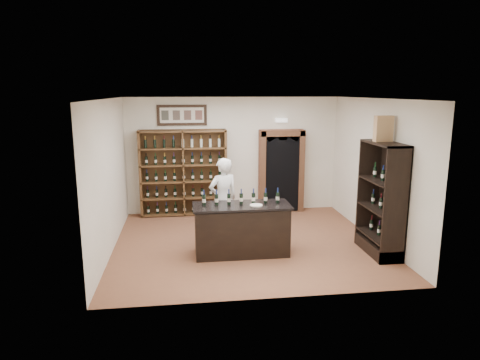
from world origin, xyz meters
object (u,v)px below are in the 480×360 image
shopkeeper (223,199)px  wine_crate (383,129)px  side_cabinet (382,216)px  tasting_counter (242,230)px  wine_shelf (184,173)px  counter_bottle_0 (204,200)px

shopkeeper → wine_crate: (2.97, -1.07, 1.56)m
wine_crate → side_cabinet: bearing=-81.8°
tasting_counter → wine_crate: bearing=-3.6°
tasting_counter → shopkeeper: bearing=106.8°
wine_shelf → tasting_counter: bearing=-69.4°
wine_shelf → tasting_counter: (1.10, -2.93, -0.61)m
wine_shelf → tasting_counter: 3.19m
wine_shelf → wine_crate: size_ratio=4.48×
tasting_counter → wine_crate: (2.70, -0.17, 1.95)m
wine_shelf → shopkeeper: size_ratio=1.24×
wine_shelf → side_cabinet: 5.02m
side_cabinet → wine_crate: (-0.02, 0.13, 1.69)m
tasting_counter → counter_bottle_0: (-0.72, 0.06, 0.61)m
shopkeeper → wine_crate: bearing=139.8°
shopkeeper → wine_crate: wine_crate is taller
wine_shelf → counter_bottle_0: wine_shelf is taller
side_cabinet → wine_shelf: bearing=139.8°
tasting_counter → shopkeeper: 1.02m
counter_bottle_0 → wine_crate: bearing=-3.8°
tasting_counter → wine_crate: wine_crate is taller
wine_shelf → counter_bottle_0: 2.90m
wine_shelf → side_cabinet: (3.82, -3.23, -0.35)m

